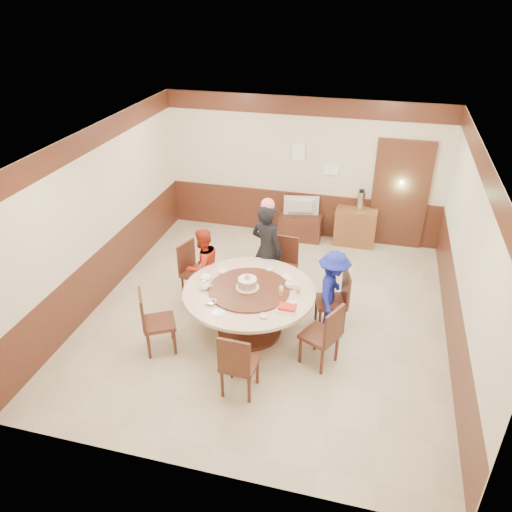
% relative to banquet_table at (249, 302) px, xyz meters
% --- Properties ---
extents(room, '(6.00, 6.04, 2.84)m').
position_rel_banquet_table_xyz_m(room, '(0.17, 0.51, 0.55)').
color(room, beige).
rests_on(room, ground).
extents(banquet_table, '(1.93, 1.93, 0.78)m').
position_rel_banquet_table_xyz_m(banquet_table, '(0.00, 0.00, 0.00)').
color(banquet_table, '#4A2317').
rests_on(banquet_table, ground).
extents(chair_0, '(0.56, 0.55, 0.97)m').
position_rel_banquet_table_xyz_m(chair_0, '(1.18, 0.44, -0.23)').
color(chair_0, '#4A2317').
rests_on(chair_0, ground).
extents(chair_1, '(0.47, 0.48, 0.97)m').
position_rel_banquet_table_xyz_m(chair_1, '(0.26, 1.21, -0.23)').
color(chair_1, '#4A2317').
rests_on(chair_1, ground).
extents(chair_2, '(0.56, 0.55, 0.97)m').
position_rel_banquet_table_xyz_m(chair_2, '(-1.10, 0.70, -0.23)').
color(chair_2, '#4A2317').
rests_on(chair_2, ground).
extents(chair_3, '(0.60, 0.60, 0.97)m').
position_rel_banquet_table_xyz_m(chair_3, '(-1.16, -0.71, -0.23)').
color(chair_3, '#4A2317').
rests_on(chair_3, ground).
extents(chair_4, '(0.46, 0.47, 0.97)m').
position_rel_banquet_table_xyz_m(chair_4, '(0.20, -1.23, -0.23)').
color(chair_4, '#4A2317').
rests_on(chair_4, ground).
extents(chair_5, '(0.59, 0.59, 0.97)m').
position_rel_banquet_table_xyz_m(chair_5, '(1.13, -0.42, -0.23)').
color(chair_5, '#4A2317').
rests_on(chair_5, ground).
extents(person_standing, '(0.71, 0.61, 1.65)m').
position_rel_banquet_table_xyz_m(person_standing, '(0.01, 1.08, 0.29)').
color(person_standing, black).
rests_on(person_standing, ground).
extents(person_red, '(0.75, 0.79, 1.29)m').
position_rel_banquet_table_xyz_m(person_red, '(-0.95, 0.65, 0.11)').
color(person_red, '#AB2A16').
rests_on(person_red, ground).
extents(person_blue, '(0.51, 0.85, 1.29)m').
position_rel_banquet_table_xyz_m(person_blue, '(1.17, 0.45, 0.11)').
color(person_blue, '#18209C').
rests_on(person_blue, ground).
extents(birthday_cake, '(0.34, 0.34, 0.22)m').
position_rel_banquet_table_xyz_m(birthday_cake, '(-0.03, 0.02, 0.32)').
color(birthday_cake, white).
rests_on(birthday_cake, banquet_table).
extents(teapot_left, '(0.17, 0.15, 0.13)m').
position_rel_banquet_table_xyz_m(teapot_left, '(-0.64, -0.14, 0.28)').
color(teapot_left, white).
rests_on(teapot_left, banquet_table).
extents(teapot_right, '(0.17, 0.15, 0.13)m').
position_rel_banquet_table_xyz_m(teapot_right, '(0.56, 0.21, 0.28)').
color(teapot_right, white).
rests_on(teapot_right, banquet_table).
extents(bowl_0, '(0.15, 0.15, 0.04)m').
position_rel_banquet_table_xyz_m(bowl_0, '(-0.51, 0.36, 0.24)').
color(bowl_0, white).
rests_on(bowl_0, banquet_table).
extents(bowl_1, '(0.12, 0.12, 0.04)m').
position_rel_banquet_table_xyz_m(bowl_1, '(0.36, -0.59, 0.24)').
color(bowl_1, white).
rests_on(bowl_1, banquet_table).
extents(bowl_2, '(0.16, 0.16, 0.04)m').
position_rel_banquet_table_xyz_m(bowl_2, '(-0.43, -0.46, 0.24)').
color(bowl_2, white).
rests_on(bowl_2, banquet_table).
extents(bowl_3, '(0.13, 0.13, 0.04)m').
position_rel_banquet_table_xyz_m(bowl_3, '(0.67, -0.18, 0.24)').
color(bowl_3, white).
rests_on(bowl_3, banquet_table).
extents(bowl_4, '(0.17, 0.17, 0.04)m').
position_rel_banquet_table_xyz_m(bowl_4, '(-0.71, 0.14, 0.24)').
color(bowl_4, white).
rests_on(bowl_4, banquet_table).
extents(bowl_5, '(0.12, 0.12, 0.04)m').
position_rel_banquet_table_xyz_m(bowl_5, '(0.16, 0.60, 0.24)').
color(bowl_5, white).
rests_on(bowl_5, banquet_table).
extents(saucer_near, '(0.18, 0.18, 0.01)m').
position_rel_banquet_table_xyz_m(saucer_near, '(-0.25, -0.65, 0.22)').
color(saucer_near, white).
rests_on(saucer_near, banquet_table).
extents(saucer_far, '(0.18, 0.18, 0.01)m').
position_rel_banquet_table_xyz_m(saucer_far, '(0.45, 0.50, 0.22)').
color(saucer_far, white).
rests_on(saucer_far, banquet_table).
extents(shrimp_platter, '(0.30, 0.20, 0.06)m').
position_rel_banquet_table_xyz_m(shrimp_platter, '(0.63, -0.34, 0.24)').
color(shrimp_platter, white).
rests_on(shrimp_platter, banquet_table).
extents(bottle_0, '(0.06, 0.06, 0.16)m').
position_rel_banquet_table_xyz_m(bottle_0, '(0.48, -0.04, 0.30)').
color(bottle_0, silver).
rests_on(bottle_0, banquet_table).
extents(bottle_1, '(0.06, 0.06, 0.16)m').
position_rel_banquet_table_xyz_m(bottle_1, '(0.71, 0.06, 0.30)').
color(bottle_1, silver).
rests_on(bottle_1, banquet_table).
extents(tv_stand, '(0.85, 0.45, 0.50)m').
position_rel_banquet_table_xyz_m(tv_stand, '(0.20, 3.24, -0.28)').
color(tv_stand, '#4A2317').
rests_on(tv_stand, ground).
extents(television, '(0.71, 0.22, 0.40)m').
position_rel_banquet_table_xyz_m(television, '(0.20, 3.24, 0.17)').
color(television, gray).
rests_on(television, tv_stand).
extents(side_cabinet, '(0.80, 0.40, 0.75)m').
position_rel_banquet_table_xyz_m(side_cabinet, '(1.29, 3.27, -0.16)').
color(side_cabinet, brown).
rests_on(side_cabinet, ground).
extents(thermos, '(0.15, 0.15, 0.38)m').
position_rel_banquet_table_xyz_m(thermos, '(1.35, 3.27, 0.41)').
color(thermos, silver).
rests_on(thermos, side_cabinet).
extents(notice_left, '(0.25, 0.00, 0.35)m').
position_rel_banquet_table_xyz_m(notice_left, '(0.06, 3.45, 1.22)').
color(notice_left, white).
rests_on(notice_left, room).
extents(notice_right, '(0.30, 0.00, 0.22)m').
position_rel_banquet_table_xyz_m(notice_right, '(0.71, 3.45, 0.92)').
color(notice_right, white).
rests_on(notice_right, room).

